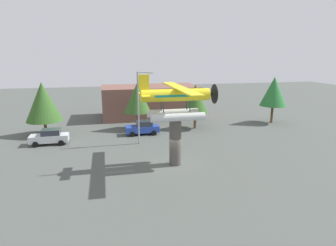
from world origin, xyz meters
name	(u,v)px	position (x,y,z in m)	size (l,w,h in m)	color
ground_plane	(175,164)	(0.00, 0.00, 0.00)	(140.00, 140.00, 0.00)	#4C514C
display_pedestal	(175,142)	(0.00, 0.00, 2.19)	(1.10, 1.10, 4.38)	#4C4742
floatplane_monument	(177,100)	(0.13, 0.00, 6.05)	(6.93, 10.41, 4.00)	silver
car_near_silver	(50,137)	(-12.42, 9.23, 0.88)	(4.20, 2.02, 1.76)	silver
car_mid_blue	(143,128)	(-1.48, 11.07, 0.88)	(4.20, 2.02, 1.76)	#2847B7
streetlight_primary	(140,103)	(-2.28, 7.19, 4.74)	(1.84, 0.28, 8.20)	gray
storefront_building	(150,101)	(1.31, 22.00, 2.49)	(15.47, 8.00, 4.99)	brown
tree_west	(43,102)	(-13.59, 13.66, 4.26)	(4.41, 4.41, 6.71)	brown
tree_east	(137,98)	(-1.74, 13.93, 4.32)	(3.58, 3.58, 6.33)	brown
tree_center_back	(195,99)	(6.04, 12.62, 4.16)	(3.48, 3.48, 6.11)	brown
tree_far_east	(274,92)	(18.34, 13.32, 4.68)	(3.84, 3.84, 6.83)	brown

